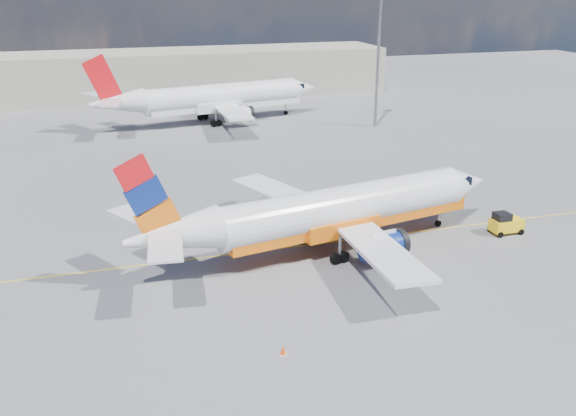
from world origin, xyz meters
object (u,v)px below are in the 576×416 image
object	(u,v)px
gse_tug	(505,223)
traffic_cone	(283,350)
second_jet	(215,98)
main_jet	(334,211)

from	to	relation	value
gse_tug	traffic_cone	distance (m)	26.07
second_jet	gse_tug	size ratio (longest dim) A/B	13.43
main_jet	second_jet	size ratio (longest dim) A/B	0.91
main_jet	gse_tug	size ratio (longest dim) A/B	12.20
second_jet	gse_tug	world-z (taller)	second_jet
main_jet	gse_tug	bearing A→B (deg)	-15.15
second_jet	main_jet	bearing A→B (deg)	-101.98
main_jet	gse_tug	xyz separation A→B (m)	(15.01, -0.96, -2.38)
gse_tug	second_jet	bearing A→B (deg)	105.37
second_jet	traffic_cone	bearing A→B (deg)	-109.30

